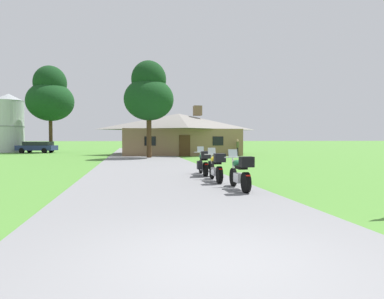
{
  "coord_description": "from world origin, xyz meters",
  "views": [
    {
      "loc": [
        -1.1,
        -4.27,
        1.72
      ],
      "look_at": [
        2.88,
        17.5,
        1.02
      ],
      "focal_mm": 31.17,
      "sensor_mm": 36.0,
      "label": 1
    }
  ],
  "objects_px": {
    "motorcycle_yellow_second_in_row": "(216,167)",
    "motorcycle_green_farthest_in_row": "(204,163)",
    "bystander_olive_shirt_near_lodge": "(238,147)",
    "metal_silo_distant": "(9,123)",
    "motorcycle_green_nearest_to_camera": "(241,173)",
    "parked_navy_suv_far_left": "(37,147)",
    "tree_left_far": "(50,96)",
    "tree_by_lodge_front": "(149,94)"
  },
  "relations": [
    {
      "from": "motorcycle_green_farthest_in_row",
      "to": "tree_left_far",
      "type": "relative_size",
      "value": 0.19
    },
    {
      "from": "motorcycle_green_nearest_to_camera",
      "to": "tree_left_far",
      "type": "distance_m",
      "value": 37.64
    },
    {
      "from": "motorcycle_green_nearest_to_camera",
      "to": "motorcycle_yellow_second_in_row",
      "type": "distance_m",
      "value": 2.27
    },
    {
      "from": "motorcycle_green_nearest_to_camera",
      "to": "tree_left_far",
      "type": "relative_size",
      "value": 0.19
    },
    {
      "from": "motorcycle_green_nearest_to_camera",
      "to": "tree_left_far",
      "type": "height_order",
      "value": "tree_left_far"
    },
    {
      "from": "motorcycle_green_nearest_to_camera",
      "to": "bystander_olive_shirt_near_lodge",
      "type": "distance_m",
      "value": 22.73
    },
    {
      "from": "motorcycle_yellow_second_in_row",
      "to": "tree_by_lodge_front",
      "type": "height_order",
      "value": "tree_by_lodge_front"
    },
    {
      "from": "motorcycle_yellow_second_in_row",
      "to": "motorcycle_green_farthest_in_row",
      "type": "distance_m",
      "value": 2.24
    },
    {
      "from": "motorcycle_green_nearest_to_camera",
      "to": "motorcycle_green_farthest_in_row",
      "type": "xyz_separation_m",
      "value": [
        -0.23,
        4.49,
        -0.01
      ]
    },
    {
      "from": "tree_left_far",
      "to": "metal_silo_distant",
      "type": "distance_m",
      "value": 6.6
    },
    {
      "from": "metal_silo_distant",
      "to": "motorcycle_yellow_second_in_row",
      "type": "bearing_deg",
      "value": -61.0
    },
    {
      "from": "bystander_olive_shirt_near_lodge",
      "to": "metal_silo_distant",
      "type": "height_order",
      "value": "metal_silo_distant"
    },
    {
      "from": "tree_left_far",
      "to": "metal_silo_distant",
      "type": "bearing_deg",
      "value": 163.53
    },
    {
      "from": "parked_navy_suv_far_left",
      "to": "tree_left_far",
      "type": "bearing_deg",
      "value": -40.49
    },
    {
      "from": "motorcycle_green_nearest_to_camera",
      "to": "bystander_olive_shirt_near_lodge",
      "type": "height_order",
      "value": "bystander_olive_shirt_near_lodge"
    },
    {
      "from": "bystander_olive_shirt_near_lodge",
      "to": "motorcycle_green_farthest_in_row",
      "type": "bearing_deg",
      "value": -13.24
    },
    {
      "from": "motorcycle_yellow_second_in_row",
      "to": "tree_left_far",
      "type": "xyz_separation_m",
      "value": [
        -13.33,
        32.24,
        6.53
      ]
    },
    {
      "from": "bystander_olive_shirt_near_lodge",
      "to": "tree_by_lodge_front",
      "type": "height_order",
      "value": "tree_by_lodge_front"
    },
    {
      "from": "motorcycle_green_farthest_in_row",
      "to": "bystander_olive_shirt_near_lodge",
      "type": "xyz_separation_m",
      "value": [
        7.23,
        17.13,
        0.32
      ]
    },
    {
      "from": "bystander_olive_shirt_near_lodge",
      "to": "parked_navy_suv_far_left",
      "type": "distance_m",
      "value": 24.95
    },
    {
      "from": "tree_by_lodge_front",
      "to": "parked_navy_suv_far_left",
      "type": "bearing_deg",
      "value": 133.07
    },
    {
      "from": "motorcycle_green_nearest_to_camera",
      "to": "tree_left_far",
      "type": "bearing_deg",
      "value": 113.2
    },
    {
      "from": "motorcycle_green_nearest_to_camera",
      "to": "motorcycle_green_farthest_in_row",
      "type": "bearing_deg",
      "value": 94.73
    },
    {
      "from": "tree_by_lodge_front",
      "to": "motorcycle_green_nearest_to_camera",
      "type": "bearing_deg",
      "value": -84.39
    },
    {
      "from": "motorcycle_green_farthest_in_row",
      "to": "tree_by_lodge_front",
      "type": "bearing_deg",
      "value": 99.67
    },
    {
      "from": "metal_silo_distant",
      "to": "parked_navy_suv_far_left",
      "type": "relative_size",
      "value": 1.53
    },
    {
      "from": "bystander_olive_shirt_near_lodge",
      "to": "parked_navy_suv_far_left",
      "type": "bearing_deg",
      "value": -108.89
    },
    {
      "from": "motorcycle_yellow_second_in_row",
      "to": "bystander_olive_shirt_near_lodge",
      "type": "distance_m",
      "value": 20.67
    },
    {
      "from": "motorcycle_yellow_second_in_row",
      "to": "parked_navy_suv_far_left",
      "type": "height_order",
      "value": "parked_navy_suv_far_left"
    },
    {
      "from": "tree_left_far",
      "to": "motorcycle_green_farthest_in_row",
      "type": "bearing_deg",
      "value": -66.06
    },
    {
      "from": "motorcycle_green_nearest_to_camera",
      "to": "metal_silo_distant",
      "type": "relative_size",
      "value": 0.28
    },
    {
      "from": "motorcycle_green_farthest_in_row",
      "to": "metal_silo_distant",
      "type": "xyz_separation_m",
      "value": [
        -18.76,
        31.61,
        3.16
      ]
    },
    {
      "from": "tree_by_lodge_front",
      "to": "parked_navy_suv_far_left",
      "type": "distance_m",
      "value": 19.68
    },
    {
      "from": "tree_left_far",
      "to": "parked_navy_suv_far_left",
      "type": "bearing_deg",
      "value": -144.97
    },
    {
      "from": "motorcycle_green_farthest_in_row",
      "to": "metal_silo_distant",
      "type": "distance_m",
      "value": 36.9
    },
    {
      "from": "motorcycle_yellow_second_in_row",
      "to": "bystander_olive_shirt_near_lodge",
      "type": "xyz_separation_m",
      "value": [
        7.22,
        19.37,
        0.31
      ]
    },
    {
      "from": "tree_by_lodge_front",
      "to": "metal_silo_distant",
      "type": "xyz_separation_m",
      "value": [
        -17.06,
        16.48,
        -1.98
      ]
    },
    {
      "from": "bystander_olive_shirt_near_lodge",
      "to": "parked_navy_suv_far_left",
      "type": "xyz_separation_m",
      "value": [
        -21.92,
        11.91,
        -0.15
      ]
    },
    {
      "from": "motorcycle_green_nearest_to_camera",
      "to": "parked_navy_suv_far_left",
      "type": "relative_size",
      "value": 0.42
    },
    {
      "from": "motorcycle_green_nearest_to_camera",
      "to": "motorcycle_yellow_second_in_row",
      "type": "bearing_deg",
      "value": 97.53
    },
    {
      "from": "parked_navy_suv_far_left",
      "to": "motorcycle_green_farthest_in_row",
      "type": "bearing_deg",
      "value": -138.68
    },
    {
      "from": "motorcycle_yellow_second_in_row",
      "to": "motorcycle_green_farthest_in_row",
      "type": "xyz_separation_m",
      "value": [
        -0.01,
        2.24,
        -0.01
      ]
    }
  ]
}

